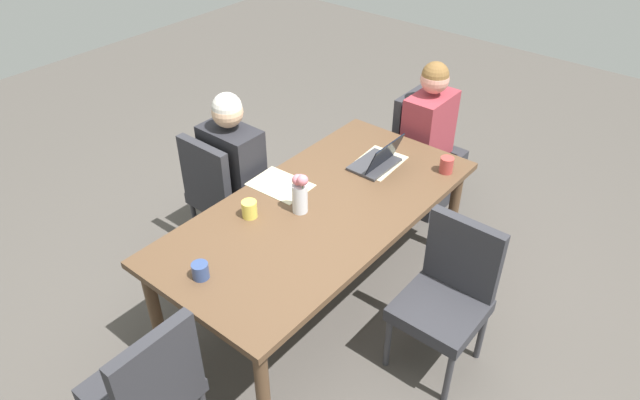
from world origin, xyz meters
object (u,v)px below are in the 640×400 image
(flower_vase, at_px, (300,192))
(chair_head_left_left_far, at_px, (148,386))
(chair_near_right_near, at_px, (449,291))
(coffee_mug_near_left, at_px, (200,271))
(dining_table, at_px, (320,217))
(chair_far_left_mid, at_px, (221,189))
(laptop_head_right_left_near, at_px, (377,161))
(coffee_mug_centre_left, at_px, (446,165))
(coffee_mug_near_right, at_px, (249,209))
(chair_head_right_left_near, at_px, (421,144))
(person_far_left_mid, at_px, (235,184))
(person_head_right_left_near, at_px, (426,147))

(flower_vase, bearing_deg, chair_head_left_left_far, -173.93)
(chair_near_right_near, distance_m, coffee_mug_near_left, 1.32)
(dining_table, height_order, coffee_mug_near_left, coffee_mug_near_left)
(chair_far_left_mid, xyz_separation_m, flower_vase, (-0.07, -0.78, 0.36))
(chair_head_left_left_far, height_order, laptop_head_right_left_near, laptop_head_right_left_near)
(coffee_mug_centre_left, bearing_deg, flower_vase, 153.81)
(coffee_mug_near_right, distance_m, coffee_mug_centre_left, 1.28)
(flower_vase, xyz_separation_m, coffee_mug_centre_left, (0.90, -0.44, -0.08))
(chair_head_right_left_near, bearing_deg, laptop_head_right_left_near, -171.58)
(person_far_left_mid, bearing_deg, dining_table, -93.51)
(coffee_mug_centre_left, bearing_deg, dining_table, 154.53)
(person_far_left_mid, distance_m, coffee_mug_centre_left, 1.40)
(dining_table, bearing_deg, chair_head_left_left_far, -177.08)
(coffee_mug_near_left, distance_m, coffee_mug_near_right, 0.54)
(dining_table, relative_size, laptop_head_right_left_near, 6.36)
(chair_far_left_mid, bearing_deg, person_head_right_left_near, -31.47)
(dining_table, distance_m, coffee_mug_near_right, 0.42)
(chair_far_left_mid, xyz_separation_m, person_far_left_mid, (0.07, -0.06, 0.03))
(coffee_mug_near_right, bearing_deg, flower_vase, -40.96)
(chair_head_left_left_far, xyz_separation_m, laptop_head_right_left_near, (1.88, 0.06, 0.27))
(person_head_right_left_near, distance_m, laptop_head_right_left_near, 0.77)
(chair_far_left_mid, bearing_deg, person_far_left_mid, -38.76)
(person_head_right_left_near, xyz_separation_m, person_far_left_mid, (-1.25, 0.75, 0.00))
(chair_head_right_left_near, xyz_separation_m, coffee_mug_centre_left, (-0.56, -0.49, 0.28))
(chair_head_left_left_far, distance_m, flower_vase, 1.27)
(laptop_head_right_left_near, bearing_deg, coffee_mug_centre_left, -58.66)
(dining_table, bearing_deg, laptop_head_right_left_near, -0.89)
(dining_table, height_order, chair_far_left_mid, chair_far_left_mid)
(chair_far_left_mid, distance_m, chair_near_right_near, 1.67)
(flower_vase, xyz_separation_m, coffee_mug_near_left, (-0.73, 0.02, -0.09))
(chair_head_right_left_near, bearing_deg, chair_far_left_mid, 152.02)
(chair_head_left_left_far, xyz_separation_m, chair_near_right_near, (1.40, -0.76, 0.00))
(chair_far_left_mid, relative_size, flower_vase, 3.45)
(dining_table, distance_m, person_head_right_left_near, 1.30)
(chair_head_right_left_near, height_order, laptop_head_right_left_near, laptop_head_right_left_near)
(person_far_left_mid, relative_size, chair_near_right_near, 1.33)
(dining_table, bearing_deg, chair_far_left_mid, 91.82)
(chair_head_right_left_near, relative_size, coffee_mug_near_left, 10.56)
(coffee_mug_near_right, relative_size, coffee_mug_centre_left, 0.97)
(dining_table, relative_size, coffee_mug_near_left, 23.88)
(dining_table, height_order, coffee_mug_near_right, coffee_mug_near_right)
(coffee_mug_centre_left, bearing_deg, chair_near_right_near, -147.76)
(laptop_head_right_left_near, distance_m, coffee_mug_near_left, 1.40)
(chair_head_right_left_near, height_order, chair_far_left_mid, same)
(chair_head_right_left_near, height_order, flower_vase, flower_vase)
(coffee_mug_near_right, height_order, coffee_mug_centre_left, coffee_mug_centre_left)
(flower_vase, bearing_deg, chair_far_left_mid, 84.52)
(chair_head_left_left_far, relative_size, coffee_mug_centre_left, 8.76)
(person_head_right_left_near, relative_size, chair_far_left_mid, 1.33)
(dining_table, xyz_separation_m, chair_far_left_mid, (-0.03, 0.84, -0.16))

